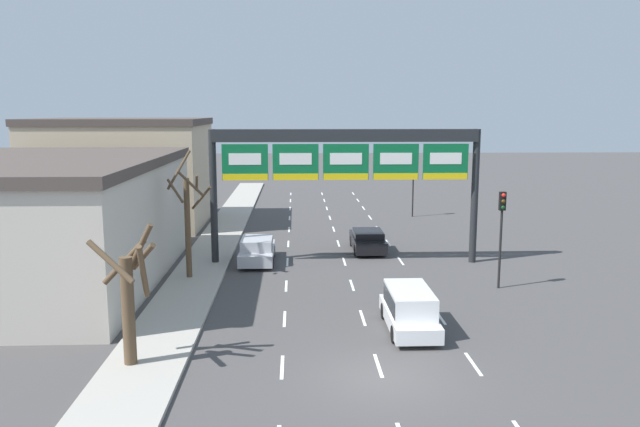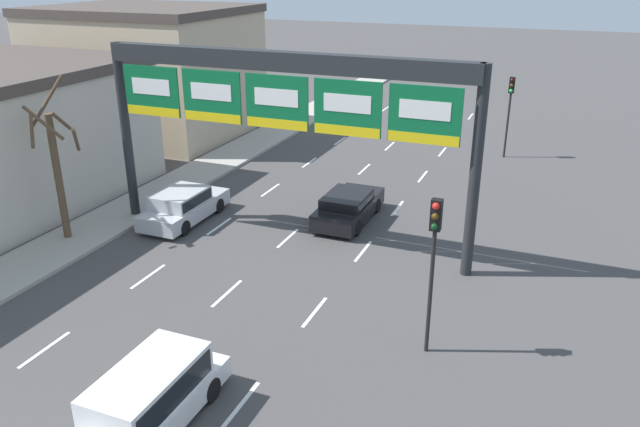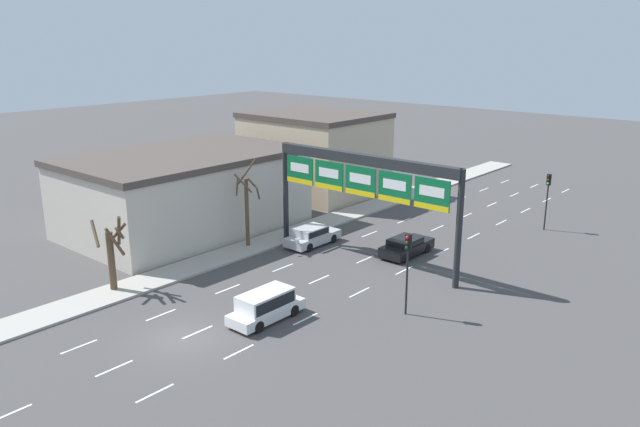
{
  "view_description": "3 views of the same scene",
  "coord_description": "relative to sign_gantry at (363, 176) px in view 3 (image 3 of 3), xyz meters",
  "views": [
    {
      "loc": [
        -2.81,
        -19.17,
        8.64
      ],
      "look_at": [
        -1.54,
        12.79,
        3.37
      ],
      "focal_mm": 35.0,
      "sensor_mm": 36.0,
      "label": 1
    },
    {
      "loc": [
        10.17,
        -5.35,
        10.7
      ],
      "look_at": [
        1.68,
        15.43,
        1.59
      ],
      "focal_mm": 35.0,
      "sensor_mm": 36.0,
      "label": 2
    },
    {
      "loc": [
        24.86,
        -17.74,
        15.3
      ],
      "look_at": [
        0.46,
        10.54,
        4.67
      ],
      "focal_mm": 35.0,
      "sensor_mm": 36.0,
      "label": 3
    }
  ],
  "objects": [
    {
      "name": "sidewalk_left",
      "position": [
        -8.0,
        -15.56,
        -6.12
      ],
      "size": [
        2.8,
        110.0,
        0.15
      ],
      "color": "#A8A399",
      "rests_on": "ground_plane"
    },
    {
      "name": "ground_plane",
      "position": [
        -0.0,
        -15.56,
        -6.19
      ],
      "size": [
        220.0,
        220.0,
        0.0
      ],
      "primitive_type": "plane",
      "color": "#474444"
    },
    {
      "name": "traffic_light_near_gantry",
      "position": [
        6.86,
        15.77,
        -2.86
      ],
      "size": [
        0.3,
        0.35,
        4.66
      ],
      "color": "black",
      "rests_on": "ground_plane"
    },
    {
      "name": "car_silver",
      "position": [
        -5.03,
        0.38,
        -5.41
      ],
      "size": [
        1.95,
        4.64,
        1.47
      ],
      "color": "#B7B7BC",
      "rests_on": "ground_plane"
    },
    {
      "name": "sign_gantry",
      "position": [
        0.0,
        0.0,
        0.0
      ],
      "size": [
        15.21,
        0.7,
        7.64
      ],
      "color": "#232628",
      "rests_on": "ground_plane"
    },
    {
      "name": "lane_dashes",
      "position": [
        -0.0,
        -2.06,
        -6.19
      ],
      "size": [
        6.72,
        67.0,
        0.01
      ],
      "color": "white",
      "rests_on": "ground_plane"
    },
    {
      "name": "tree_bare_closest",
      "position": [
        -8.4,
        -14.3,
        -3.59
      ],
      "size": [
        2.14,
        2.17,
        4.79
      ],
      "color": "brown",
      "rests_on": "sidewalk_left"
    },
    {
      "name": "tree_bare_second",
      "position": [
        -8.31,
        -3.11,
        -2.88
      ],
      "size": [
        2.33,
        2.29,
        6.5
      ],
      "color": "brown",
      "rests_on": "sidewalk_left"
    },
    {
      "name": "suv_white",
      "position": [
        1.69,
        -11.06,
        -5.25
      ],
      "size": [
        1.81,
        4.61,
        1.69
      ],
      "color": "silver",
      "rests_on": "ground_plane"
    },
    {
      "name": "traffic_light_mid_block",
      "position": [
        7.19,
        -5.34,
        -2.78
      ],
      "size": [
        0.3,
        0.35,
        4.79
      ],
      "color": "black",
      "rests_on": "ground_plane"
    },
    {
      "name": "building_far",
      "position": [
        -15.87,
        13.07,
        -2.14
      ],
      "size": [
        12.38,
        10.31,
        8.09
      ],
      "color": "#C6B293",
      "rests_on": "ground_plane"
    },
    {
      "name": "car_black",
      "position": [
        1.68,
        3.16,
        -5.47
      ],
      "size": [
        1.93,
        4.6,
        1.34
      ],
      "color": "black",
      "rests_on": "ground_plane"
    },
    {
      "name": "building_near",
      "position": [
        -15.69,
        -3.22,
        -3.02
      ],
      "size": [
        12.01,
        18.31,
        6.33
      ],
      "color": "beige",
      "rests_on": "ground_plane"
    }
  ]
}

